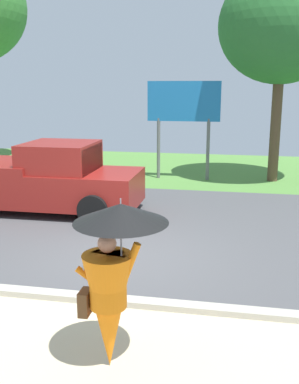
% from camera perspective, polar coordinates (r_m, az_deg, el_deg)
% --- Properties ---
extents(ground_plane, '(40.00, 22.00, 0.20)m').
position_cam_1_polar(ground_plane, '(11.84, -0.01, -3.16)').
color(ground_plane, '#4C4C4F').
extents(monk_pedestrian, '(1.12, 1.09, 2.13)m').
position_cam_1_polar(monk_pedestrian, '(5.30, -4.88, -11.20)').
color(monk_pedestrian, orange).
rests_on(monk_pedestrian, ground_plane).
extents(pickup_truck, '(5.20, 2.28, 1.88)m').
position_cam_1_polar(pickup_truck, '(12.37, -13.26, 1.58)').
color(pickup_truck, maroon).
rests_on(pickup_truck, ground_plane).
extents(roadside_billboard, '(2.60, 0.12, 3.50)m').
position_cam_1_polar(roadside_billboard, '(16.11, 4.40, 10.62)').
color(roadside_billboard, slate).
rests_on(roadside_billboard, ground_plane).
extents(tree_center_back, '(4.25, 4.25, 7.24)m').
position_cam_1_polar(tree_center_back, '(16.44, 16.64, 19.74)').
color(tree_center_back, brown).
rests_on(tree_center_back, ground_plane).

